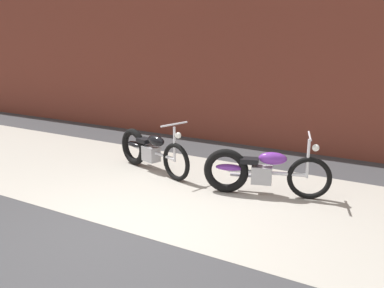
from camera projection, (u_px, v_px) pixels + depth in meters
ground_plane at (124, 231)px, 5.27m from camera, size 80.00×80.00×0.00m
sidewalk_slab at (192, 190)px, 6.74m from camera, size 36.00×3.50×0.01m
brick_building_wall at (269, 44)px, 9.05m from camera, size 36.00×0.50×4.66m
motorcycle_black at (149, 150)px, 7.66m from camera, size 1.94×0.83×1.03m
motorcycle_purple at (257, 171)px, 6.44m from camera, size 1.95×0.83×1.03m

